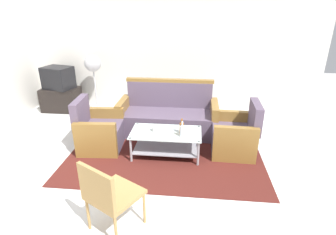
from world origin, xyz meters
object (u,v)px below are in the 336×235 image
Objects in this scene: bottle_clear at (182,131)px; wicker_chair at (108,193)px; television at (58,78)px; tv_stand at (62,99)px; couch at (168,117)px; pedestal_fan at (93,67)px; armchair_right at (235,136)px; cup at (155,128)px; armchair_left at (99,132)px; bottle_brown at (182,128)px; coffee_table at (166,140)px.

wicker_chair is at bearing -113.75° from bottle_clear.
tv_stand is at bearing 90.00° from television.
wicker_chair is (-0.66, -1.51, -0.01)m from bottle_clear.
pedestal_fan is at bearing -28.91° from couch.
pedestal_fan reaches higher than tv_stand.
television reaches higher than bottle_clear.
armchair_right is 1.22× the size of television.
armchair_right is 1.31m from cup.
armchair_left is at bearing 142.62° from wicker_chair.
television is (-1.45, 1.63, 0.47)m from armchair_left.
couch is at bearing 112.22° from wicker_chair.
cup is at bearing 159.37° from television.
cup is (-0.43, 0.14, -0.04)m from bottle_clear.
television reaches higher than cup.
cup is 2.49m from pedestal_fan.
couch reaches higher than wicker_chair.
couch is 1.42× the size of pedestal_fan.
tv_stand is at bearing -19.59° from couch.
bottle_brown is at bearing 163.29° from television.
coffee_table is 4.46× the size of bottle_clear.
television is at bearing 68.94° from armchair_right.
couch reaches higher than cup.
couch is 0.85m from coffee_table.
armchair_left reaches higher than bottle_brown.
pedestal_fan is (0.81, 0.05, 0.75)m from tv_stand.
bottle_clear is at bearing -26.87° from coffee_table.
couch is 0.87m from cup.
pedestal_fan is (0.81, 0.05, 0.25)m from television.
armchair_right is at bearing 9.80° from cup.
cup is at bearing 178.32° from coffee_table.
cup is at bearing 77.76° from armchair_left.
armchair_right is 0.67× the size of pedestal_fan.
bottle_clear is 3.43m from tv_stand.
bottle_brown is 0.30× the size of tv_stand.
armchair_left reaches higher than coffee_table.
wicker_chair reaches higher than cup.
armchair_right is 1.01× the size of wicker_chair.
wicker_chair reaches higher than coffee_table.
bottle_clear is 0.45m from cup.
bottle_clear is at bearing 107.85° from couch.
television is at bearing -176.62° from pedestal_fan.
armchair_right reaches higher than wicker_chair.
couch is at bearing 81.95° from cup.
couch is at bearing 63.22° from armchair_right.
bottle_brown is at bearing 109.25° from couch.
tv_stand reaches higher than coffee_table.
armchair_left is at bearing 168.92° from bottle_clear.
armchair_left is 0.99m from cup.
pedestal_fan is (-2.04, 1.95, 0.51)m from bottle_clear.
armchair_left is 3.44× the size of bottle_clear.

